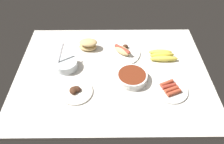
{
  "coord_description": "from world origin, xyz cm",
  "views": [
    {
      "loc": [
        1.09,
        94.64,
        96.64
      ],
      "look_at": [
        0.26,
        3.56,
        3.0
      ],
      "focal_mm": 34.41,
      "sensor_mm": 36.0,
      "label": 1
    }
  ],
  "objects_px": {
    "bread_stack": "(88,45)",
    "plate_grilled_meat": "(76,91)",
    "bowl_chili": "(132,77)",
    "plate_sausages": "(170,89)",
    "banana_bunch": "(162,56)",
    "bowl_coleslaw": "(66,64)",
    "plate_hotdog_assembled": "(122,52)"
  },
  "relations": [
    {
      "from": "plate_grilled_meat",
      "to": "banana_bunch",
      "type": "xyz_separation_m",
      "value": [
        -0.54,
        -0.29,
        0.01
      ]
    },
    {
      "from": "plate_hotdog_assembled",
      "to": "bread_stack",
      "type": "bearing_deg",
      "value": -13.4
    },
    {
      "from": "bowl_chili",
      "to": "banana_bunch",
      "type": "height_order",
      "value": "bowl_chili"
    },
    {
      "from": "bowl_coleslaw",
      "to": "bread_stack",
      "type": "bearing_deg",
      "value": -124.02
    },
    {
      "from": "plate_hotdog_assembled",
      "to": "plate_sausages",
      "type": "bearing_deg",
      "value": 128.88
    },
    {
      "from": "bread_stack",
      "to": "plate_grilled_meat",
      "type": "relative_size",
      "value": 0.71
    },
    {
      "from": "bowl_coleslaw",
      "to": "banana_bunch",
      "type": "relative_size",
      "value": 0.8
    },
    {
      "from": "bowl_chili",
      "to": "bowl_coleslaw",
      "type": "xyz_separation_m",
      "value": [
        0.41,
        -0.11,
        0.0
      ]
    },
    {
      "from": "bowl_chili",
      "to": "plate_sausages",
      "type": "distance_m",
      "value": 0.23
    },
    {
      "from": "bread_stack",
      "to": "plate_grilled_meat",
      "type": "distance_m",
      "value": 0.4
    },
    {
      "from": "bread_stack",
      "to": "bowl_coleslaw",
      "type": "bearing_deg",
      "value": 55.98
    },
    {
      "from": "bowl_coleslaw",
      "to": "plate_grilled_meat",
      "type": "distance_m",
      "value": 0.22
    },
    {
      "from": "bread_stack",
      "to": "plate_grilled_meat",
      "type": "height_order",
      "value": "bread_stack"
    },
    {
      "from": "plate_sausages",
      "to": "banana_bunch",
      "type": "distance_m",
      "value": 0.28
    },
    {
      "from": "bowl_chili",
      "to": "plate_sausages",
      "type": "relative_size",
      "value": 0.89
    },
    {
      "from": "bowl_chili",
      "to": "plate_grilled_meat",
      "type": "distance_m",
      "value": 0.34
    },
    {
      "from": "plate_hotdog_assembled",
      "to": "plate_grilled_meat",
      "type": "relative_size",
      "value": 1.28
    },
    {
      "from": "plate_grilled_meat",
      "to": "banana_bunch",
      "type": "bearing_deg",
      "value": -151.59
    },
    {
      "from": "bowl_chili",
      "to": "plate_sausages",
      "type": "height_order",
      "value": "bowl_chili"
    },
    {
      "from": "bowl_coleslaw",
      "to": "plate_grilled_meat",
      "type": "xyz_separation_m",
      "value": [
        -0.08,
        0.21,
        -0.02
      ]
    },
    {
      "from": "bowl_chili",
      "to": "bowl_coleslaw",
      "type": "distance_m",
      "value": 0.42
    },
    {
      "from": "bread_stack",
      "to": "plate_sausages",
      "type": "height_order",
      "value": "bread_stack"
    },
    {
      "from": "plate_sausages",
      "to": "plate_grilled_meat",
      "type": "bearing_deg",
      "value": 1.33
    },
    {
      "from": "bowl_chili",
      "to": "banana_bunch",
      "type": "bearing_deg",
      "value": -137.42
    },
    {
      "from": "bread_stack",
      "to": "plate_sausages",
      "type": "xyz_separation_m",
      "value": [
        -0.5,
        0.38,
        -0.03
      ]
    },
    {
      "from": "bowl_coleslaw",
      "to": "bread_stack",
      "type": "height_order",
      "value": "bowl_coleslaw"
    },
    {
      "from": "bowl_coleslaw",
      "to": "plate_hotdog_assembled",
      "type": "height_order",
      "value": "bowl_coleslaw"
    },
    {
      "from": "plate_grilled_meat",
      "to": "plate_hotdog_assembled",
      "type": "bearing_deg",
      "value": -129.85
    },
    {
      "from": "bowl_chili",
      "to": "bowl_coleslaw",
      "type": "height_order",
      "value": "bowl_coleslaw"
    },
    {
      "from": "plate_grilled_meat",
      "to": "plate_sausages",
      "type": "bearing_deg",
      "value": -178.67
    },
    {
      "from": "bowl_coleslaw",
      "to": "banana_bunch",
      "type": "xyz_separation_m",
      "value": [
        -0.63,
        -0.09,
        -0.01
      ]
    },
    {
      "from": "banana_bunch",
      "to": "plate_hotdog_assembled",
      "type": "bearing_deg",
      "value": -9.02
    }
  ]
}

